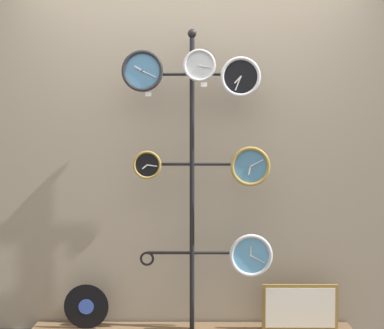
{
  "coord_description": "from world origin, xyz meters",
  "views": [
    {
      "loc": [
        0.01,
        -2.62,
        1.3
      ],
      "look_at": [
        0.0,
        0.36,
        1.19
      ],
      "focal_mm": 42.0,
      "sensor_mm": 36.0,
      "label": 1
    }
  ],
  "objects_px": {
    "clock_top_right": "(241,77)",
    "vinyl_record": "(86,307)",
    "display_stand": "(192,247)",
    "clock_middle_right": "(250,166)",
    "clock_top_left": "(142,71)",
    "clock_middle_left": "(147,165)",
    "clock_top_center": "(199,66)",
    "picture_frame": "(300,307)",
    "clock_bottom_right": "(251,255)"
  },
  "relations": [
    {
      "from": "clock_top_right",
      "to": "vinyl_record",
      "type": "distance_m",
      "value": 1.87
    },
    {
      "from": "clock_top_right",
      "to": "vinyl_record",
      "type": "height_order",
      "value": "clock_top_right"
    },
    {
      "from": "display_stand",
      "to": "clock_middle_right",
      "type": "xyz_separation_m",
      "value": [
        0.38,
        -0.08,
        0.55
      ]
    },
    {
      "from": "display_stand",
      "to": "clock_top_left",
      "type": "bearing_deg",
      "value": -165.56
    },
    {
      "from": "clock_middle_left",
      "to": "clock_middle_right",
      "type": "relative_size",
      "value": 0.71
    },
    {
      "from": "clock_middle_left",
      "to": "display_stand",
      "type": "bearing_deg",
      "value": 13.99
    },
    {
      "from": "clock_top_left",
      "to": "clock_top_center",
      "type": "distance_m",
      "value": 0.37
    },
    {
      "from": "display_stand",
      "to": "vinyl_record",
      "type": "bearing_deg",
      "value": -179.63
    },
    {
      "from": "clock_top_left",
      "to": "clock_middle_right",
      "type": "xyz_separation_m",
      "value": [
        0.71,
        -0.0,
        -0.62
      ]
    },
    {
      "from": "clock_top_center",
      "to": "clock_middle_right",
      "type": "relative_size",
      "value": 0.8
    },
    {
      "from": "clock_top_center",
      "to": "picture_frame",
      "type": "xyz_separation_m",
      "value": [
        0.68,
        0.09,
        -1.61
      ]
    },
    {
      "from": "display_stand",
      "to": "picture_frame",
      "type": "distance_m",
      "value": 0.84
    },
    {
      "from": "display_stand",
      "to": "clock_middle_right",
      "type": "distance_m",
      "value": 0.68
    },
    {
      "from": "clock_top_left",
      "to": "clock_middle_left",
      "type": "height_order",
      "value": "clock_top_left"
    },
    {
      "from": "clock_top_center",
      "to": "clock_middle_left",
      "type": "xyz_separation_m",
      "value": [
        -0.34,
        0.04,
        -0.64
      ]
    },
    {
      "from": "clock_middle_left",
      "to": "clock_top_right",
      "type": "bearing_deg",
      "value": -1.03
    },
    {
      "from": "display_stand",
      "to": "clock_middle_left",
      "type": "xyz_separation_m",
      "value": [
        -0.3,
        -0.07,
        0.56
      ]
    },
    {
      "from": "clock_middle_left",
      "to": "clock_bottom_right",
      "type": "height_order",
      "value": "clock_middle_left"
    },
    {
      "from": "clock_middle_right",
      "to": "picture_frame",
      "type": "height_order",
      "value": "clock_middle_right"
    },
    {
      "from": "clock_top_center",
      "to": "picture_frame",
      "type": "height_order",
      "value": "clock_top_center"
    },
    {
      "from": "clock_middle_left",
      "to": "clock_middle_right",
      "type": "height_order",
      "value": "clock_middle_right"
    },
    {
      "from": "clock_top_right",
      "to": "clock_middle_right",
      "type": "relative_size",
      "value": 1.01
    },
    {
      "from": "clock_top_right",
      "to": "clock_bottom_right",
      "type": "xyz_separation_m",
      "value": [
        0.07,
        -0.01,
        -1.17
      ]
    },
    {
      "from": "vinyl_record",
      "to": "clock_middle_right",
      "type": "bearing_deg",
      "value": -4.09
    },
    {
      "from": "clock_middle_right",
      "to": "clock_top_center",
      "type": "bearing_deg",
      "value": -175.38
    },
    {
      "from": "clock_top_left",
      "to": "clock_top_center",
      "type": "height_order",
      "value": "clock_top_left"
    },
    {
      "from": "clock_top_left",
      "to": "clock_middle_right",
      "type": "distance_m",
      "value": 0.94
    },
    {
      "from": "clock_top_left",
      "to": "clock_bottom_right",
      "type": "relative_size",
      "value": 0.96
    },
    {
      "from": "picture_frame",
      "to": "clock_top_left",
      "type": "bearing_deg",
      "value": -176.77
    },
    {
      "from": "clock_top_left",
      "to": "clock_bottom_right",
      "type": "distance_m",
      "value": 1.4
    },
    {
      "from": "clock_top_left",
      "to": "clock_top_center",
      "type": "xyz_separation_m",
      "value": [
        0.37,
        -0.03,
        0.03
      ]
    },
    {
      "from": "clock_top_left",
      "to": "clock_top_right",
      "type": "height_order",
      "value": "clock_top_left"
    },
    {
      "from": "clock_middle_left",
      "to": "clock_middle_right",
      "type": "distance_m",
      "value": 0.68
    },
    {
      "from": "clock_top_center",
      "to": "clock_top_right",
      "type": "height_order",
      "value": "clock_top_center"
    },
    {
      "from": "display_stand",
      "to": "clock_bottom_right",
      "type": "height_order",
      "value": "display_stand"
    },
    {
      "from": "clock_top_right",
      "to": "vinyl_record",
      "type": "bearing_deg",
      "value": 175.61
    },
    {
      "from": "clock_middle_right",
      "to": "clock_bottom_right",
      "type": "bearing_deg",
      "value": -60.78
    },
    {
      "from": "clock_middle_right",
      "to": "picture_frame",
      "type": "xyz_separation_m",
      "value": [
        0.35,
        0.06,
        -0.96
      ]
    },
    {
      "from": "clock_top_left",
      "to": "clock_middle_right",
      "type": "height_order",
      "value": "clock_top_left"
    },
    {
      "from": "display_stand",
      "to": "picture_frame",
      "type": "xyz_separation_m",
      "value": [
        0.73,
        -0.02,
        -0.4
      ]
    },
    {
      "from": "clock_middle_right",
      "to": "clock_bottom_right",
      "type": "distance_m",
      "value": 0.59
    },
    {
      "from": "clock_bottom_right",
      "to": "picture_frame",
      "type": "relative_size",
      "value": 0.56
    },
    {
      "from": "picture_frame",
      "to": "vinyl_record",
      "type": "bearing_deg",
      "value": 179.26
    },
    {
      "from": "clock_top_left",
      "to": "vinyl_record",
      "type": "xyz_separation_m",
      "value": [
        -0.4,
        0.08,
        -1.59
      ]
    },
    {
      "from": "clock_middle_right",
      "to": "clock_top_left",
      "type": "bearing_deg",
      "value": 179.94
    },
    {
      "from": "picture_frame",
      "to": "clock_middle_left",
      "type": "bearing_deg",
      "value": -177.22
    },
    {
      "from": "clock_middle_right",
      "to": "display_stand",
      "type": "bearing_deg",
      "value": 167.65
    },
    {
      "from": "picture_frame",
      "to": "display_stand",
      "type": "bearing_deg",
      "value": 178.15
    },
    {
      "from": "clock_top_center",
      "to": "vinyl_record",
      "type": "bearing_deg",
      "value": 172.16
    },
    {
      "from": "clock_top_left",
      "to": "display_stand",
      "type": "bearing_deg",
      "value": 14.44
    }
  ]
}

